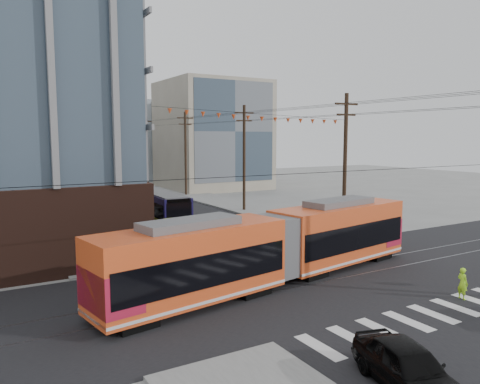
% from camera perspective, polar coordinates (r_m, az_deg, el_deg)
% --- Properties ---
extents(ground, '(160.00, 160.00, 0.00)m').
position_cam_1_polar(ground, '(24.04, 15.45, -12.27)').
color(ground, slate).
extents(bg_bldg_ne_near, '(14.00, 14.00, 16.00)m').
position_cam_1_polar(bg_bldg_ne_near, '(71.51, -3.42, 6.92)').
color(bg_bldg_ne_near, gray).
rests_on(bg_bldg_ne_near, ground).
extents(bg_bldg_ne_far, '(16.00, 16.00, 14.00)m').
position_cam_1_polar(bg_bldg_ne_far, '(90.54, -8.07, 6.18)').
color(bg_bldg_ne_far, '#8C99A5').
rests_on(bg_bldg_ne_far, ground).
extents(utility_pole_far, '(0.30, 0.30, 11.00)m').
position_cam_1_polar(utility_pole_far, '(75.97, -11.24, 4.90)').
color(utility_pole_far, black).
rests_on(utility_pole_far, ground).
extents(streetcar, '(20.34, 6.17, 3.88)m').
position_cam_1_polar(streetcar, '(24.94, 4.26, -6.70)').
color(streetcar, '#E24E1F').
rests_on(streetcar, ground).
extents(city_bus, '(2.79, 11.16, 3.14)m').
position_cam_1_polar(city_bus, '(41.70, -10.15, -1.88)').
color(city_bus, '#171242').
rests_on(city_bus, ground).
extents(black_sedan, '(2.87, 4.74, 1.51)m').
position_cam_1_polar(black_sedan, '(16.02, 19.83, -19.47)').
color(black_sedan, black).
rests_on(black_sedan, ground).
extents(parked_car_silver, '(3.38, 5.09, 1.58)m').
position_cam_1_polar(parked_car_silver, '(31.06, -9.87, -6.28)').
color(parked_car_silver, gray).
rests_on(parked_car_silver, ground).
extents(parked_car_white, '(3.03, 4.61, 1.24)m').
position_cam_1_polar(parked_car_white, '(38.62, -12.93, -4.06)').
color(parked_car_white, silver).
rests_on(parked_car_white, ground).
extents(parked_car_grey, '(2.91, 5.38, 1.43)m').
position_cam_1_polar(parked_car_grey, '(43.08, -15.00, -2.88)').
color(parked_car_grey, slate).
rests_on(parked_car_grey, ground).
extents(pedestrian, '(0.44, 0.61, 1.54)m').
position_cam_1_polar(pedestrian, '(25.11, 25.49, -10.03)').
color(pedestrian, '#AFFF27').
rests_on(pedestrian, ground).
extents(jersey_barrier, '(1.20, 4.24, 0.84)m').
position_cam_1_polar(jersey_barrier, '(38.76, 10.05, -4.25)').
color(jersey_barrier, '#57585E').
rests_on(jersey_barrier, ground).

